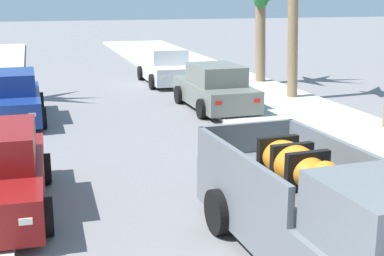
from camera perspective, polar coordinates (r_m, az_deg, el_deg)
sidewalk_right at (r=16.56m, az=12.50°, el=0.24°), size 4.76×60.00×0.12m
curb_right at (r=16.12m, az=9.45°, el=-0.02°), size 0.16×60.00×0.10m
pickup_truck at (r=8.07m, az=13.72°, el=-8.83°), size 2.40×5.30×1.80m
car_right_near at (r=18.69m, az=2.44°, el=4.14°), size 2.09×4.29×1.54m
car_left_mid at (r=17.82m, az=-18.45°, el=2.95°), size 2.04×4.27×1.54m
car_left_far at (r=24.14m, az=-2.72°, el=6.36°), size 2.05×4.27×1.54m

